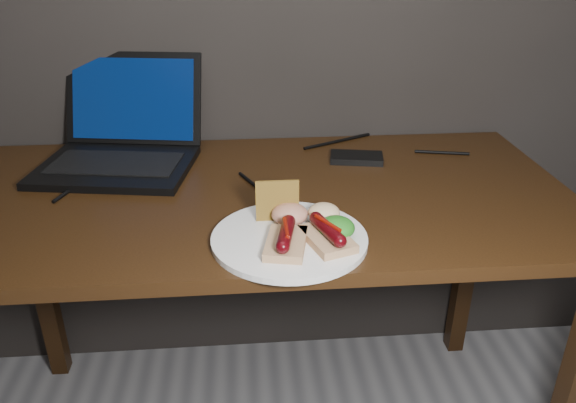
{
  "coord_description": "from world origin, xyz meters",
  "views": [
    {
      "loc": [
        -0.04,
        0.23,
        1.29
      ],
      "look_at": [
        0.04,
        1.18,
        0.82
      ],
      "focal_mm": 35.0,
      "sensor_mm": 36.0,
      "label": 1
    }
  ],
  "objects": [
    {
      "name": "desk",
      "position": [
        0.0,
        1.38,
        0.66
      ],
      "size": [
        1.4,
        0.7,
        0.75
      ],
      "color": "black",
      "rests_on": "ground"
    },
    {
      "name": "laptop",
      "position": [
        -0.34,
        1.59,
        0.8
      ],
      "size": [
        0.41,
        0.41,
        0.25
      ],
      "color": "black",
      "rests_on": "desk"
    },
    {
      "name": "hard_drive",
      "position": [
        0.25,
        1.54,
        0.76
      ],
      "size": [
        0.14,
        0.1,
        0.02
      ],
      "primitive_type": "cube",
      "rotation": [
        0.0,
        0.0,
        -0.18
      ],
      "color": "black",
      "rests_on": "desk"
    },
    {
      "name": "desk_cables",
      "position": [
        0.04,
        1.53,
        0.75
      ],
      "size": [
        1.01,
        0.42,
        0.01
      ],
      "color": "black",
      "rests_on": "desk"
    },
    {
      "name": "plate",
      "position": [
        0.04,
        1.15,
        0.76
      ],
      "size": [
        0.36,
        0.36,
        0.01
      ],
      "primitive_type": "cylinder",
      "rotation": [
        0.0,
        0.0,
        -0.24
      ],
      "color": "white",
      "rests_on": "desk"
    },
    {
      "name": "bread_sausage_center",
      "position": [
        0.03,
        1.11,
        0.78
      ],
      "size": [
        0.09,
        0.13,
        0.04
      ],
      "color": "tan",
      "rests_on": "plate"
    },
    {
      "name": "bread_sausage_right",
      "position": [
        0.11,
        1.12,
        0.78
      ],
      "size": [
        0.1,
        0.13,
        0.04
      ],
      "color": "tan",
      "rests_on": "plate"
    },
    {
      "name": "crispbread",
      "position": [
        0.02,
        1.22,
        0.8
      ],
      "size": [
        0.09,
        0.01,
        0.08
      ],
      "primitive_type": "cube",
      "color": "#A9842E",
      "rests_on": "plate"
    },
    {
      "name": "salad_greens",
      "position": [
        0.13,
        1.14,
        0.78
      ],
      "size": [
        0.07,
        0.07,
        0.04
      ],
      "primitive_type": "ellipsoid",
      "color": "#1A5611",
      "rests_on": "plate"
    },
    {
      "name": "salsa_mound",
      "position": [
        0.05,
        1.2,
        0.78
      ],
      "size": [
        0.07,
        0.07,
        0.04
      ],
      "primitive_type": "ellipsoid",
      "color": "maroon",
      "rests_on": "plate"
    },
    {
      "name": "coleslaw_mound",
      "position": [
        0.12,
        1.2,
        0.78
      ],
      "size": [
        0.06,
        0.06,
        0.04
      ],
      "primitive_type": "ellipsoid",
      "color": "beige",
      "rests_on": "plate"
    }
  ]
}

